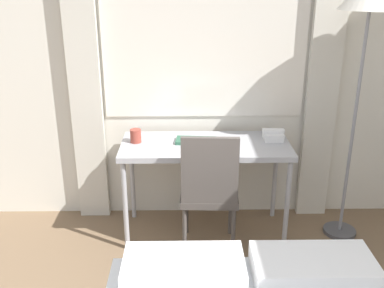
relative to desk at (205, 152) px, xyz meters
The scene contains 7 objects.
wall_back_with_window 0.81m from the desk, 127.49° to the left, with size 5.51×0.13×2.70m.
desk is the anchor object (origin of this frame).
desk_chair 0.32m from the desk, 86.54° to the right, with size 0.42×0.42×0.93m.
standing_lamp 1.48m from the desk, ahead, with size 0.42×0.42×1.92m.
telephone 0.52m from the desk, ahead, with size 0.16×0.15×0.08m.
book 0.11m from the desk, 157.51° to the left, with size 0.31×0.17×0.02m.
mug 0.53m from the desk, behind, with size 0.08×0.08×0.10m.
Camera 1 is at (0.16, -0.06, 1.91)m, focal length 42.00 mm.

